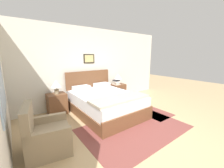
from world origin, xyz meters
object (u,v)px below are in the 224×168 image
Objects in this scene: bed at (105,103)px; nightstand_near_window at (57,104)px; table_lamp_near_window at (56,84)px; table_lamp_by_door at (118,77)px; armchair at (46,136)px; nightstand_by_door at (118,92)px.

bed is 3.57× the size of nightstand_near_window.
table_lamp_by_door is at bearing 0.00° from table_lamp_near_window.
armchair is (-1.76, -0.74, -0.03)m from bed.
table_lamp_near_window reaches higher than nightstand_by_door.
table_lamp_by_door is (-0.01, -0.02, 0.58)m from nightstand_by_door.
bed is 1.50m from table_lamp_by_door.
nightstand_near_window is 2.36m from table_lamp_by_door.
table_lamp_near_window is at bearing 168.20° from armchair.
armchair is at bearing -111.43° from nightstand_near_window.
table_lamp_by_door is at bearing 35.56° from bed.
bed reaches higher than table_lamp_by_door.
table_lamp_near_window reaches higher than nightstand_near_window.
armchair is 1.50× the size of nightstand_by_door.
bed is at bearing -144.17° from nightstand_by_door.
bed reaches higher than nightstand_near_window.
table_lamp_near_window is 2.27m from table_lamp_by_door.
bed is 1.42m from nightstand_near_window.
table_lamp_by_door is at bearing 128.56° from armchair.
table_lamp_near_window is 1.00× the size of table_lamp_by_door.
table_lamp_near_window is (-1.13, 0.81, 0.55)m from bed.
table_lamp_by_door is (1.14, 0.81, 0.55)m from bed.
nightstand_near_window is 2.30m from nightstand_by_door.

